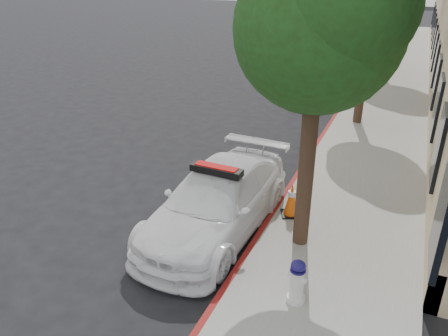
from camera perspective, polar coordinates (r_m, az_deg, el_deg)
name	(u,v)px	position (r m, az deg, el deg)	size (l,w,h in m)	color
ground	(211,181)	(11.53, -1.71, -1.67)	(120.00, 120.00, 0.00)	black
sidewalk	(387,97)	(20.00, 20.52, 8.64)	(3.20, 50.00, 0.15)	gray
curb_strip	(350,93)	(20.12, 16.13, 9.34)	(0.12, 50.00, 0.15)	maroon
tree_near	(320,27)	(7.51, 12.47, 17.55)	(2.92, 2.82, 5.62)	black
tree_mid	(374,1)	(15.41, 19.02, 19.97)	(2.77, 2.64, 5.43)	black
police_car	(217,202)	(9.16, -0.95, -4.41)	(2.11, 4.75, 1.50)	white
parked_car_mid	(320,84)	(19.11, 12.48, 10.72)	(1.54, 3.82, 1.30)	black
parked_car_far	(331,56)	(25.19, 13.78, 14.03)	(1.44, 4.12, 1.36)	#151734
fire_hydrant	(297,282)	(7.37, 9.51, -14.44)	(0.34, 0.30, 0.79)	silver
traffic_cone	(292,199)	(9.65, 8.82, -4.08)	(0.53, 0.53, 0.78)	black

